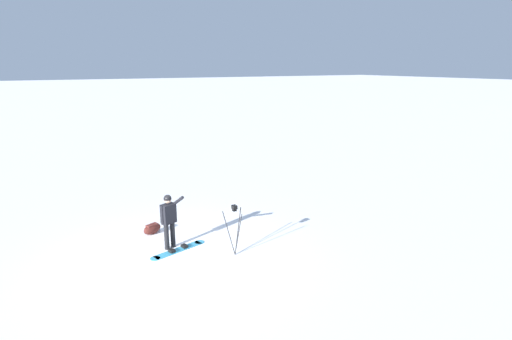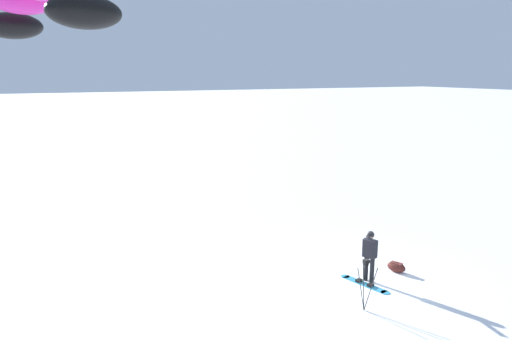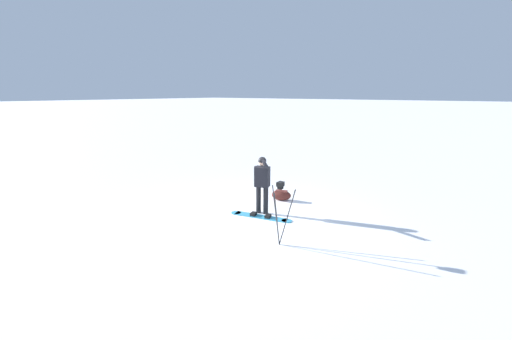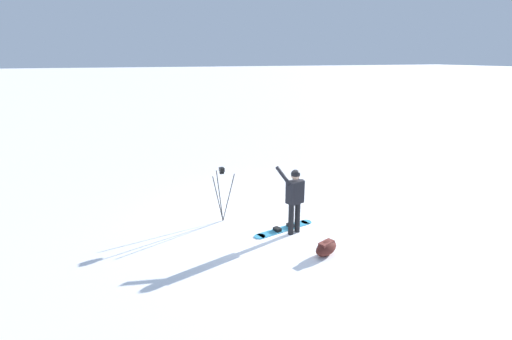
{
  "view_description": "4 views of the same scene",
  "coord_description": "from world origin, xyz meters",
  "px_view_note": "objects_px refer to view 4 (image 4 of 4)",
  "views": [
    {
      "loc": [
        3.13,
        10.09,
        5.28
      ],
      "look_at": [
        -1.31,
        2.22,
        2.9
      ],
      "focal_mm": 28.22,
      "sensor_mm": 36.0,
      "label": 1
    },
    {
      "loc": [
        -11.44,
        8.77,
        6.52
      ],
      "look_at": [
        -1.93,
        4.16,
        4.37
      ],
      "focal_mm": 34.19,
      "sensor_mm": 36.0,
      "label": 2
    },
    {
      "loc": [
        -5.17,
        6.26,
        3.39
      ],
      "look_at": [
        -0.77,
        0.53,
        1.63
      ],
      "focal_mm": 22.37,
      "sensor_mm": 36.0,
      "label": 3
    },
    {
      "loc": [
        -4.03,
        -8.87,
        4.3
      ],
      "look_at": [
        -0.69,
        0.28,
        1.44
      ],
      "focal_mm": 27.51,
      "sensor_mm": 36.0,
      "label": 4
    }
  ],
  "objects_px": {
    "snowboard": "(284,228)",
    "camera_tripod": "(222,184)",
    "snowboarder": "(295,195)",
    "gear_bag_large": "(326,248)"
  },
  "relations": [
    {
      "from": "snowboard",
      "to": "camera_tripod",
      "type": "xyz_separation_m",
      "value": [
        -1.33,
        1.07,
        1.03
      ]
    },
    {
      "from": "camera_tripod",
      "to": "snowboard",
      "type": "bearing_deg",
      "value": -38.68
    },
    {
      "from": "snowboarder",
      "to": "snowboard",
      "type": "relative_size",
      "value": 0.96
    },
    {
      "from": "snowboard",
      "to": "gear_bag_large",
      "type": "relative_size",
      "value": 2.53
    },
    {
      "from": "snowboard",
      "to": "gear_bag_large",
      "type": "height_order",
      "value": "gear_bag_large"
    },
    {
      "from": "gear_bag_large",
      "to": "snowboarder",
      "type": "bearing_deg",
      "value": 98.02
    },
    {
      "from": "camera_tripod",
      "to": "gear_bag_large",
      "type": "bearing_deg",
      "value": -57.63
    },
    {
      "from": "gear_bag_large",
      "to": "camera_tripod",
      "type": "relative_size",
      "value": 0.46
    },
    {
      "from": "snowboard",
      "to": "camera_tripod",
      "type": "relative_size",
      "value": 1.18
    },
    {
      "from": "snowboarder",
      "to": "gear_bag_large",
      "type": "distance_m",
      "value": 1.55
    }
  ]
}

